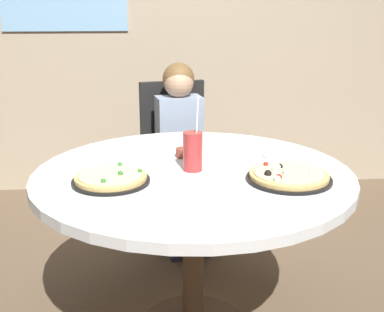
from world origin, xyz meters
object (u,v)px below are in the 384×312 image
at_px(dining_table, 193,191).
at_px(plate_small, 283,156).
at_px(sauce_bowl, 184,153).
at_px(diner_child, 182,167).
at_px(pizza_cheese, 289,176).
at_px(soda_cup, 194,151).
at_px(pizza_veggie, 111,179).
at_px(chair_wooden, 176,151).

distance_m(dining_table, plate_small, 0.46).
bearing_deg(sauce_bowl, diner_child, 86.73).
distance_m(pizza_cheese, sauce_bowl, 0.52).
bearing_deg(dining_table, soda_cup, 72.15).
distance_m(dining_table, diner_child, 0.87).
distance_m(diner_child, pizza_veggie, 1.06).
xyz_separation_m(chair_wooden, soda_cup, (0.02, -1.02, 0.30)).
xyz_separation_m(chair_wooden, sauce_bowl, (-0.01, -0.84, 0.24)).
distance_m(dining_table, chair_wooden, 1.04).
bearing_deg(sauce_bowl, pizza_veggie, -134.18).
distance_m(dining_table, pizza_veggie, 0.36).
bearing_deg(pizza_veggie, plate_small, 19.98).
bearing_deg(soda_cup, chair_wooden, 91.14).
bearing_deg(pizza_veggie, dining_table, 18.43).
height_order(chair_wooden, soda_cup, soda_cup).
bearing_deg(plate_small, sauce_bowl, 174.92).
height_order(diner_child, soda_cup, diner_child).
height_order(pizza_veggie, plate_small, pizza_veggie).
distance_m(sauce_bowl, plate_small, 0.44).
relative_size(dining_table, sauce_bowl, 18.66).
height_order(pizza_veggie, sauce_bowl, pizza_veggie).
xyz_separation_m(diner_child, soda_cup, (-0.01, -0.84, 0.35)).
relative_size(chair_wooden, diner_child, 0.88).
xyz_separation_m(sauce_bowl, plate_small, (0.44, -0.04, -0.02)).
bearing_deg(pizza_cheese, chair_wooden, 107.59).
distance_m(chair_wooden, soda_cup, 1.06).
distance_m(pizza_veggie, sauce_bowl, 0.43).
height_order(chair_wooden, diner_child, diner_child).
relative_size(diner_child, pizza_cheese, 3.26).
bearing_deg(sauce_bowl, dining_table, -82.97).
height_order(dining_table, diner_child, diner_child).
bearing_deg(soda_cup, plate_small, 19.52).
bearing_deg(soda_cup, diner_child, 89.48).
height_order(diner_child, sauce_bowl, diner_child).
distance_m(pizza_veggie, pizza_cheese, 0.69).
distance_m(diner_child, sauce_bowl, 0.72).
bearing_deg(dining_table, chair_wooden, 90.84).
height_order(sauce_bowl, plate_small, sauce_bowl).
xyz_separation_m(pizza_veggie, soda_cup, (0.33, 0.12, 0.07)).
xyz_separation_m(soda_cup, sauce_bowl, (-0.03, 0.19, -0.06)).
xyz_separation_m(pizza_cheese, soda_cup, (-0.35, 0.16, 0.06)).
relative_size(pizza_veggie, pizza_cheese, 0.90).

